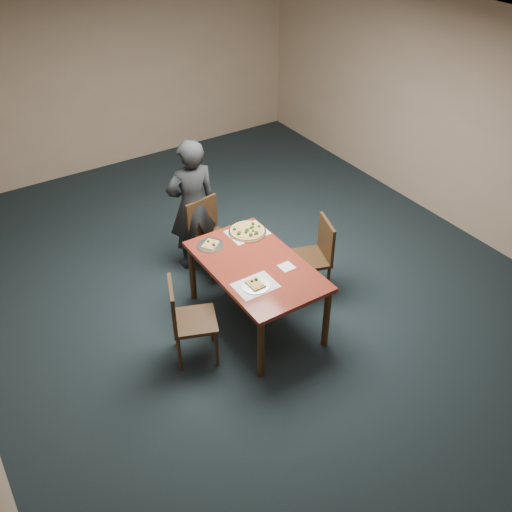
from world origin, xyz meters
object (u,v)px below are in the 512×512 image
chair_far (209,233)px  diner (192,206)px  dining_table (256,271)px  slice_plate_far (210,245)px  pizza_pan (248,231)px  chair_right (316,253)px  slice_plate_near (255,284)px  chair_left (186,317)px

chair_far → diner: (-0.09, 0.18, 0.30)m
dining_table → slice_plate_far: (-0.23, 0.53, 0.10)m
diner → pizza_pan: size_ratio=3.93×
chair_right → pizza_pan: 0.80m
dining_table → slice_plate_far: bearing=113.5°
chair_right → diner: size_ratio=0.56×
chair_far → slice_plate_far: chair_far is taller
chair_far → chair_right: (0.80, -1.00, 0.00)m
chair_right → slice_plate_near: (-1.02, -0.36, 0.25)m
slice_plate_near → slice_plate_far: 0.81m
dining_table → slice_plate_far: 0.59m
dining_table → chair_right: (0.83, 0.07, -0.14)m
dining_table → chair_left: size_ratio=1.65×
slice_plate_near → dining_table: bearing=56.1°
pizza_pan → slice_plate_near: pizza_pan is taller
diner → chair_left: bearing=64.9°
chair_far → chair_left: size_ratio=1.00×
chair_left → chair_right: (1.68, 0.16, 0.00)m
pizza_pan → slice_plate_far: bearing=179.4°
dining_table → chair_far: 1.08m
slice_plate_far → dining_table: bearing=-66.5°
chair_left → dining_table: bearing=-63.1°
chair_left → slice_plate_far: (0.62, 0.61, 0.25)m
chair_far → slice_plate_near: size_ratio=3.25×
dining_table → pizza_pan: bearing=66.4°
pizza_pan → slice_plate_near: 0.91m
chair_far → dining_table: bearing=-101.0°
chair_far → slice_plate_far: 0.65m
chair_left → chair_right: bearing=-63.4°
chair_far → diner: bearing=108.0°
diner → dining_table: bearing=98.3°
chair_left → pizza_pan: (1.08, 0.61, 0.26)m
slice_plate_near → slice_plate_far: size_ratio=1.00×
chair_left → diner: diner is taller
chair_far → chair_right: same height
chair_far → chair_left: (-0.89, -1.15, 0.00)m
diner → slice_plate_far: (-0.17, -0.73, -0.05)m
chair_right → dining_table: bearing=-66.4°
dining_table → chair_far: size_ratio=1.65×
chair_far → chair_left: same height
dining_table → slice_plate_far: slice_plate_far is taller
dining_table → pizza_pan: pizza_pan is taller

